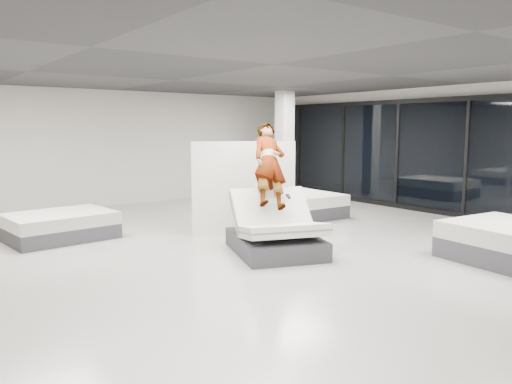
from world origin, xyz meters
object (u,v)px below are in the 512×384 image
Objects in this scene: hero_bed at (276,233)px; flat_bed_right_far at (298,204)px; remote at (288,196)px; column at (284,148)px; person at (270,182)px; divider_panel at (244,189)px; flat_bed_left_far at (60,226)px.

flat_bed_right_far is at bearing 42.93° from hero_bed.
hero_bed is 0.68m from remote.
column is (1.07, 1.82, 1.32)m from flat_bed_right_far.
divider_panel is at bearing 96.39° from person.
column reaches higher than divider_panel.
flat_bed_left_far is at bearing 128.49° from hero_bed.
person is 5.62m from column.
divider_panel is 2.72m from flat_bed_right_far.
flat_bed_right_far is (2.41, 1.08, -0.67)m from divider_panel.
hero_bed is at bearing -78.22° from divider_panel.
hero_bed is 1.71m from divider_panel.
hero_bed is 1.06× the size of flat_bed_left_far.
person is at bearing 122.15° from remote.
flat_bed_right_far is 2.48m from column.
person reaches higher than hero_bed.
flat_bed_right_far is at bearing 66.30° from remote.
flat_bed_right_far is at bearing 51.16° from divider_panel.
flat_bed_right_far is (2.71, 2.32, -0.94)m from person.
hero_bed is 15.46× the size of remote.
column is at bearing 9.14° from flat_bed_left_far.
person is at bearing -139.47° from flat_bed_right_far.
remote is (0.20, -0.09, 0.64)m from hero_bed.
remote reaches higher than flat_bed_right_far.
remote reaches higher than flat_bed_left_far.
divider_panel reaches higher than flat_bed_left_far.
flat_bed_left_far is (-3.11, 1.84, -0.69)m from divider_panel.
remote is 0.04× the size of column.
divider_panel is at bearing 74.81° from hero_bed.
hero_bed reaches higher than remote.
flat_bed_right_far is at bearing 60.80° from person.
hero_bed reaches higher than flat_bed_right_far.
divider_panel is 0.99× the size of flat_bed_right_far.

